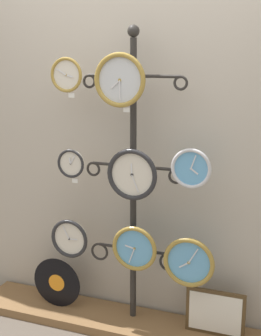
{
  "coord_description": "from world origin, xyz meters",
  "views": [
    {
      "loc": [
        0.99,
        -2.28,
        1.77
      ],
      "look_at": [
        0.0,
        0.36,
        1.1
      ],
      "focal_mm": 50.0,
      "sensor_mm": 36.0,
      "label": 1
    }
  ],
  "objects": [
    {
      "name": "clock_bottom_right",
      "position": [
        0.4,
        0.31,
        0.56
      ],
      "size": [
        0.32,
        0.04,
        0.32
      ],
      "color": "#60A8DB"
    },
    {
      "name": "low_shelf",
      "position": [
        0.0,
        0.35,
        0.03
      ],
      "size": [
        2.2,
        0.36,
        0.06
      ],
      "color": "brown",
      "rests_on": "ground_plane"
    },
    {
      "name": "vinyl_record",
      "position": [
        -0.54,
        0.34,
        0.24
      ],
      "size": [
        0.36,
        0.01,
        0.36
      ],
      "color": "black",
      "rests_on": "low_shelf"
    },
    {
      "name": "clock_bottom_center",
      "position": [
        0.04,
        0.33,
        0.59
      ],
      "size": [
        0.3,
        0.04,
        0.3
      ],
      "color": "#60A8DB"
    },
    {
      "name": "display_stand",
      "position": [
        0.0,
        0.41,
        0.74
      ],
      "size": [
        0.68,
        0.33,
        1.96
      ],
      "color": "#282623",
      "rests_on": "ground_plane"
    },
    {
      "name": "clock_bottom_left",
      "position": [
        -0.42,
        0.33,
        0.59
      ],
      "size": [
        0.27,
        0.04,
        0.27
      ],
      "color": "silver"
    },
    {
      "name": "price_tag_lower",
      "position": [
        -0.37,
        0.33,
        0.99
      ],
      "size": [
        0.04,
        0.0,
        0.03
      ],
      "color": "white"
    },
    {
      "name": "picture_frame",
      "position": [
        0.56,
        0.38,
        0.21
      ],
      "size": [
        0.37,
        0.02,
        0.3
      ],
      "color": "#4C381E",
      "rests_on": "low_shelf"
    },
    {
      "name": "clock_middle_center",
      "position": [
        0.03,
        0.31,
        1.08
      ],
      "size": [
        0.32,
        0.04,
        0.32
      ],
      "color": "silver"
    },
    {
      "name": "price_tag_upper",
      "position": [
        -0.38,
        0.33,
        1.54
      ],
      "size": [
        0.04,
        0.0,
        0.03
      ],
      "color": "white"
    },
    {
      "name": "clock_middle_right",
      "position": [
        0.39,
        0.33,
        1.14
      ],
      "size": [
        0.24,
        0.04,
        0.24
      ],
      "color": "#60A8DB"
    },
    {
      "name": "clock_top_left",
      "position": [
        -0.41,
        0.33,
        1.67
      ],
      "size": [
        0.22,
        0.04,
        0.22
      ],
      "color": "silver"
    },
    {
      "name": "clock_top_center",
      "position": [
        -0.04,
        0.29,
        1.64
      ],
      "size": [
        0.32,
        0.04,
        0.32
      ],
      "color": "silver"
    },
    {
      "name": "shop_wall",
      "position": [
        0.0,
        0.57,
        1.4
      ],
      "size": [
        4.4,
        0.04,
        2.8
      ],
      "color": "#BCB2A3",
      "rests_on": "ground_plane"
    },
    {
      "name": "clock_middle_left",
      "position": [
        -0.4,
        0.34,
        1.1
      ],
      "size": [
        0.19,
        0.04,
        0.19
      ],
      "color": "silver"
    },
    {
      "name": "price_tag_mid",
      "position": [
        0.0,
        0.29,
        1.47
      ],
      "size": [
        0.04,
        0.0,
        0.03
      ],
      "color": "white"
    }
  ]
}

